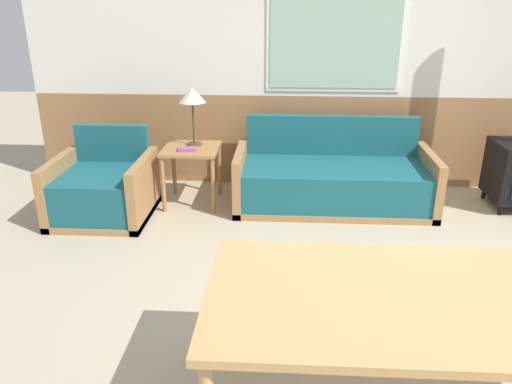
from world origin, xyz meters
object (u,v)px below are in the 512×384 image
object	(u,v)px
side_table	(192,157)
couch	(333,181)
dining_table	(437,307)
table_lamp	(192,98)
armchair	(104,190)

from	to	relation	value
side_table	couch	bearing A→B (deg)	1.32
couch	dining_table	size ratio (longest dim) A/B	0.91
couch	table_lamp	world-z (taller)	table_lamp
table_lamp	couch	bearing A→B (deg)	-2.59
couch	table_lamp	xyz separation A→B (m)	(-1.39, 0.06, 0.80)
side_table	dining_table	world-z (taller)	dining_table
couch	side_table	xyz separation A→B (m)	(-1.40, -0.03, 0.23)
armchair	dining_table	world-z (taller)	armchair
table_lamp	armchair	bearing A→B (deg)	-149.98
couch	side_table	size ratio (longest dim) A/B	3.30
dining_table	side_table	bearing A→B (deg)	120.89
side_table	dining_table	xyz separation A→B (m)	(1.62, -2.71, 0.18)
side_table	table_lamp	world-z (taller)	table_lamp
couch	dining_table	world-z (taller)	couch
armchair	dining_table	size ratio (longest dim) A/B	0.42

